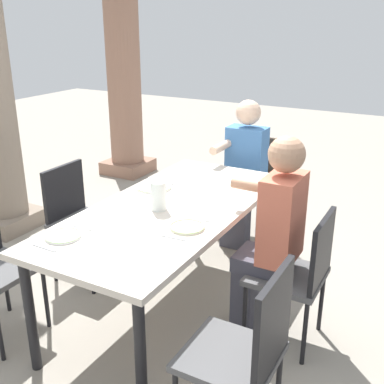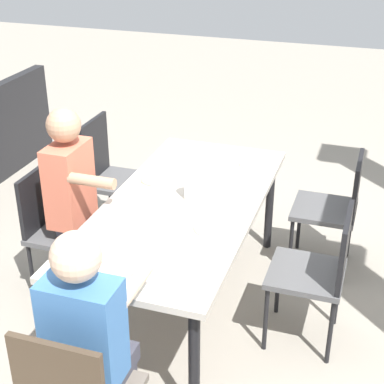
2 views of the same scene
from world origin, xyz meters
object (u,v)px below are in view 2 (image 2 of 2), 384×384
at_px(plate_1, 157,180).
at_px(plate_2, 216,228).
at_px(chair_mid_north, 320,268).
at_px(plate_0, 254,165).
at_px(diner_woman_green, 92,341).
at_px(dining_table, 183,213).
at_px(plate_3, 91,253).
at_px(chair_west_north, 336,204).
at_px(chair_west_south, 109,171).
at_px(chair_mid_south, 56,223).
at_px(diner_man_white, 79,200).
at_px(water_pitcher, 192,187).

xyz_separation_m(plate_1, plate_2, (0.49, 0.55, -0.00)).
bearing_deg(chair_mid_north, plate_0, -142.09).
distance_m(chair_mid_north, diner_woman_green, 1.48).
xyz_separation_m(dining_table, plate_3, (0.71, -0.27, 0.08)).
height_order(chair_west_north, chair_west_south, chair_west_south).
xyz_separation_m(dining_table, chair_mid_south, (0.06, -0.88, -0.20)).
bearing_deg(diner_man_white, plate_3, 32.89).
height_order(chair_west_south, diner_woman_green, diner_woman_green).
bearing_deg(chair_west_south, diner_woman_green, 23.75).
relative_size(chair_west_north, water_pitcher, 4.67).
relative_size(chair_west_south, chair_mid_north, 1.05).
xyz_separation_m(diner_woman_green, water_pitcher, (-1.31, 0.04, 0.17)).
height_order(plate_2, plate_3, same).
distance_m(diner_woman_green, water_pitcher, 1.32).
relative_size(dining_table, chair_mid_north, 2.23).
relative_size(dining_table, plate_1, 9.60).
height_order(diner_man_white, plate_3, diner_man_white).
bearing_deg(plate_2, diner_man_white, -100.52).
height_order(chair_west_south, plate_2, chair_west_south).
distance_m(chair_mid_north, water_pitcher, 0.91).
height_order(chair_mid_north, plate_3, chair_mid_north).
height_order(dining_table, chair_west_south, chair_west_south).
xyz_separation_m(chair_west_north, chair_west_south, (-0.00, -1.76, 0.01)).
bearing_deg(chair_west_south, plate_1, 49.16).
bearing_deg(water_pitcher, diner_man_white, -79.08).
bearing_deg(plate_1, chair_mid_south, -63.34).
height_order(dining_table, plate_0, plate_0).
bearing_deg(dining_table, plate_2, 49.41).
bearing_deg(water_pitcher, chair_mid_south, -81.51).
height_order(chair_west_north, diner_man_white, diner_man_white).
height_order(diner_woman_green, diner_man_white, diner_man_white).
xyz_separation_m(chair_west_north, plate_1, (0.53, -1.14, 0.26)).
bearing_deg(chair_mid_north, plate_1, -105.00).
bearing_deg(plate_0, water_pitcher, -22.30).
distance_m(plate_3, water_pitcher, 0.85).
bearing_deg(chair_mid_south, dining_table, 94.06).
height_order(chair_mid_south, plate_2, chair_mid_south).
height_order(chair_mid_south, plate_0, chair_mid_south).
bearing_deg(dining_table, plate_1, -132.47).
xyz_separation_m(plate_0, water_pitcher, (0.62, -0.25, 0.08)).
relative_size(chair_mid_north, plate_0, 4.34).
xyz_separation_m(chair_west_south, chair_mid_north, (0.84, 1.76, -0.01)).
distance_m(chair_west_south, plate_3, 1.63).
height_order(chair_mid_north, water_pitcher, water_pitcher).
distance_m(chair_mid_north, chair_mid_south, 1.76).
relative_size(dining_table, plate_3, 8.21).
distance_m(plate_1, plate_2, 0.74).
height_order(diner_woman_green, plate_2, diner_woman_green).
bearing_deg(water_pitcher, chair_mid_north, 80.73).
distance_m(plate_1, water_pitcher, 0.36).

